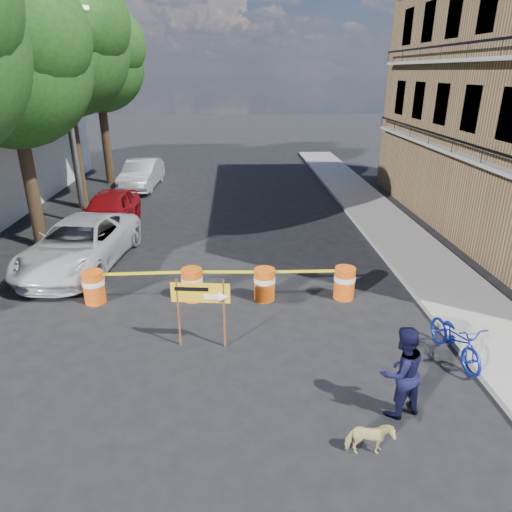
{
  "coord_description": "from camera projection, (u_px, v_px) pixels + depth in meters",
  "views": [
    {
      "loc": [
        0.11,
        -8.59,
        5.81
      ],
      "look_at": [
        0.64,
        2.5,
        1.3
      ],
      "focal_mm": 32.0,
      "sensor_mm": 36.0,
      "label": 1
    }
  ],
  "objects": [
    {
      "name": "barrel_far_left",
      "position": [
        94.0,
        286.0,
        12.18
      ],
      "size": [
        0.58,
        0.58,
        0.9
      ],
      "color": "#C63E0B",
      "rests_on": "ground"
    },
    {
      "name": "barrel_mid_left",
      "position": [
        192.0,
        284.0,
        12.34
      ],
      "size": [
        0.58,
        0.58,
        0.9
      ],
      "color": "#C63E0B",
      "rests_on": "ground"
    },
    {
      "name": "bicycle",
      "position": [
        459.0,
        321.0,
        9.62
      ],
      "size": [
        0.76,
        1.05,
        1.85
      ],
      "primitive_type": "imported",
      "rotation": [
        0.0,
        0.0,
        0.13
      ],
      "color": "#13229B",
      "rests_on": "ground"
    },
    {
      "name": "barrel_mid_right",
      "position": [
        265.0,
        284.0,
        12.34
      ],
      "size": [
        0.58,
        0.58,
        0.9
      ],
      "color": "#C63E0B",
      "rests_on": "ground"
    },
    {
      "name": "pedestrian",
      "position": [
        401.0,
        372.0,
        8.05
      ],
      "size": [
        1.03,
        0.91,
        1.76
      ],
      "primitive_type": "imported",
      "rotation": [
        0.0,
        0.0,
        3.48
      ],
      "color": "black",
      "rests_on": "ground"
    },
    {
      "name": "tree_far",
      "position": [
        98.0,
        63.0,
        23.23
      ],
      "size": [
        5.04,
        4.8,
        8.84
      ],
      "color": "#332316",
      "rests_on": "ground"
    },
    {
      "name": "sidewalk_east",
      "position": [
        410.0,
        248.0,
        15.94
      ],
      "size": [
        2.4,
        40.0,
        0.15
      ],
      "primitive_type": "cube",
      "color": "gray",
      "rests_on": "ground"
    },
    {
      "name": "barrel_far_right",
      "position": [
        344.0,
        282.0,
        12.42
      ],
      "size": [
        0.58,
        0.58,
        0.9
      ],
      "color": "#C63E0B",
      "rests_on": "ground"
    },
    {
      "name": "sedan_red",
      "position": [
        110.0,
        210.0,
        17.88
      ],
      "size": [
        1.86,
        4.42,
        1.49
      ],
      "primitive_type": "imported",
      "rotation": [
        0.0,
        0.0,
        -0.02
      ],
      "color": "maroon",
      "rests_on": "ground"
    },
    {
      "name": "streetlamp",
      "position": [
        71.0,
        113.0,
        17.01
      ],
      "size": [
        1.25,
        0.18,
        8.0
      ],
      "color": "gray",
      "rests_on": "ground"
    },
    {
      "name": "ground",
      "position": [
        233.0,
        353.0,
        10.13
      ],
      "size": [
        120.0,
        120.0,
        0.0
      ],
      "primitive_type": "plane",
      "color": "black",
      "rests_on": "ground"
    },
    {
      "name": "sedan_silver",
      "position": [
        142.0,
        174.0,
        24.2
      ],
      "size": [
        1.84,
        4.59,
        1.49
      ],
      "primitive_type": "imported",
      "rotation": [
        0.0,
        0.0,
        -0.06
      ],
      "color": "silver",
      "rests_on": "ground"
    },
    {
      "name": "suv_white",
      "position": [
        80.0,
        244.0,
        14.35
      ],
      "size": [
        3.12,
        5.64,
        1.5
      ],
      "primitive_type": "imported",
      "rotation": [
        0.0,
        0.0,
        -0.12
      ],
      "color": "silver",
      "rests_on": "ground"
    },
    {
      "name": "dog",
      "position": [
        369.0,
        439.0,
        7.34
      ],
      "size": [
        0.75,
        0.35,
        0.63
      ],
      "primitive_type": "imported",
      "rotation": [
        0.0,
        0.0,
        1.56
      ],
      "color": "#D5C27A",
      "rests_on": "ground"
    },
    {
      "name": "detour_sign",
      "position": [
        207.0,
        299.0,
        9.92
      ],
      "size": [
        1.3,
        0.29,
        1.67
      ],
      "rotation": [
        0.0,
        0.0,
        -0.11
      ],
      "color": "#592D19",
      "rests_on": "ground"
    },
    {
      "name": "tree_mid_a",
      "position": [
        10.0,
        64.0,
        14.05
      ],
      "size": [
        5.25,
        5.0,
        8.68
      ],
      "color": "#332316",
      "rests_on": "ground"
    },
    {
      "name": "tree_mid_b",
      "position": [
        63.0,
        47.0,
        18.41
      ],
      "size": [
        5.67,
        5.4,
        9.62
      ],
      "color": "#332316",
      "rests_on": "ground"
    }
  ]
}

